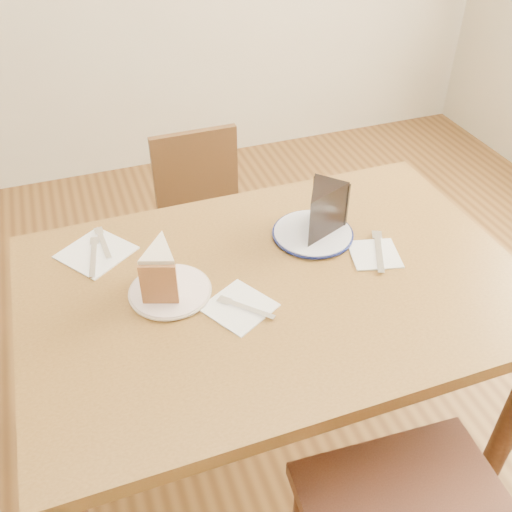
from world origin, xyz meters
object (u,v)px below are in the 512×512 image
object	(u,v)px
table	(275,310)
plate_navy	(313,234)
plate_cream	(170,291)
chocolate_cake	(320,214)
chair_far	(207,227)
carrot_cake	(162,267)

from	to	relation	value
table	plate_navy	bearing A→B (deg)	40.84
plate_cream	chocolate_cake	size ratio (longest dim) A/B	1.37
table	plate_navy	world-z (taller)	plate_navy
table	chair_far	world-z (taller)	same
plate_navy	carrot_cake	xyz separation A→B (m)	(-0.42, -0.07, 0.06)
chair_far	carrot_cake	xyz separation A→B (m)	(-0.27, -0.65, 0.40)
plate_navy	chocolate_cake	distance (m)	0.07
table	plate_cream	xyz separation A→B (m)	(-0.25, 0.04, 0.10)
chair_far	chocolate_cake	size ratio (longest dim) A/B	5.54
chocolate_cake	plate_cream	bearing A→B (deg)	59.20
plate_navy	chocolate_cake	bearing A→B (deg)	-48.52
carrot_cake	table	bearing A→B (deg)	4.95
chair_far	carrot_cake	distance (m)	0.81
table	carrot_cake	bearing A→B (deg)	165.87
chair_far	plate_navy	xyz separation A→B (m)	(0.14, -0.58, 0.34)
plate_navy	chocolate_cake	size ratio (longest dim) A/B	1.51
plate_navy	plate_cream	bearing A→B (deg)	-166.92
plate_navy	carrot_cake	bearing A→B (deg)	-170.10
table	chocolate_cake	distance (m)	0.27
plate_cream	plate_navy	size ratio (longest dim) A/B	0.90
table	chair_far	xyz separation A→B (m)	(0.02, 0.71, -0.23)
carrot_cake	chair_far	bearing A→B (deg)	86.37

